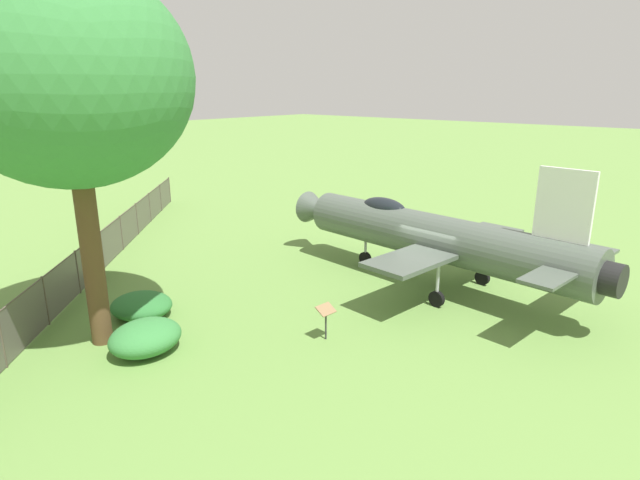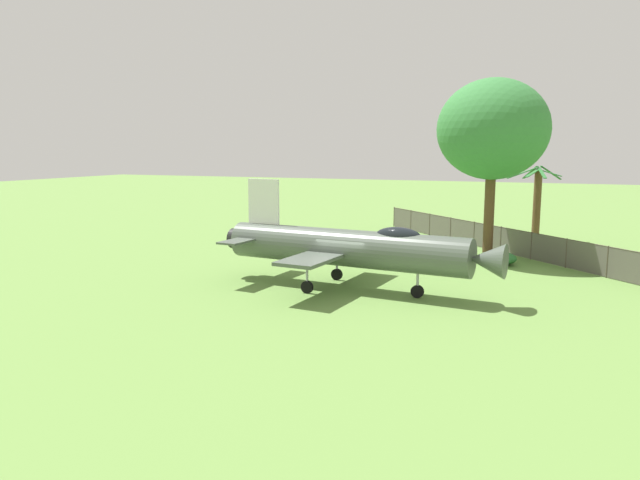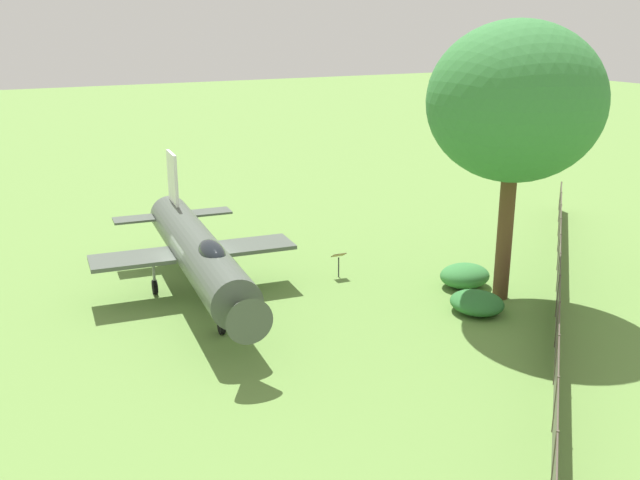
{
  "view_description": "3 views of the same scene",
  "coord_description": "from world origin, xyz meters",
  "views": [
    {
      "loc": [
        17.77,
        9.43,
        7.68
      ],
      "look_at": [
        4.42,
        -2.2,
        2.5
      ],
      "focal_mm": 29.32,
      "sensor_mm": 36.0,
      "label": 1
    },
    {
      "loc": [
        -26.17,
        -9.38,
        6.77
      ],
      "look_at": [
        -0.03,
        1.3,
        2.36
      ],
      "focal_mm": 32.75,
      "sensor_mm": 36.0,
      "label": 2
    },
    {
      "loc": [
        -8.07,
        -26.61,
        11.0
      ],
      "look_at": [
        4.42,
        -2.2,
        2.5
      ],
      "focal_mm": 40.34,
      "sensor_mm": 36.0,
      "label": 3
    }
  ],
  "objects": [
    {
      "name": "ground_plane",
      "position": [
        0.0,
        0.0,
        0.0
      ],
      "size": [
        200.0,
        200.0,
        0.0
      ],
      "primitive_type": "plane",
      "color": "#668E42"
    },
    {
      "name": "display_jet",
      "position": [
        -0.04,
        -0.39,
        2.08
      ],
      "size": [
        8.42,
        14.27,
        5.26
      ],
      "rotation": [
        0.0,
        0.0,
        4.62
      ],
      "color": "#4C564C",
      "rests_on": "ground_plane"
    },
    {
      "name": "shade_tree",
      "position": [
        11.04,
        -5.49,
        7.92
      ],
      "size": [
        6.75,
        6.71,
        11.01
      ],
      "color": "brown",
      "rests_on": "ground_plane"
    },
    {
      "name": "perimeter_fence",
      "position": [
        10.64,
        -9.03,
        0.91
      ],
      "size": [
        26.04,
        25.95,
        1.72
      ],
      "rotation": [
        0.0,
        0.0,
        7.07
      ],
      "color": "#4C4238",
      "rests_on": "ground_plane"
    },
    {
      "name": "shrub_near_fence",
      "position": [
        9.2,
        -6.28,
        0.39
      ],
      "size": [
        2.02,
        2.21,
        0.79
      ],
      "color": "#2D7033",
      "rests_on": "ground_plane"
    },
    {
      "name": "shrub_by_tree",
      "position": [
        10.52,
        -3.82,
        0.49
      ],
      "size": [
        2.19,
        1.88,
        0.99
      ],
      "color": "#387F3D",
      "rests_on": "ground_plane"
    },
    {
      "name": "info_plaque",
      "position": [
        6.31,
        -0.31,
        0.85
      ],
      "size": [
        0.63,
        0.44,
        1.14
      ],
      "color": "#333333",
      "rests_on": "ground_plane"
    }
  ]
}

